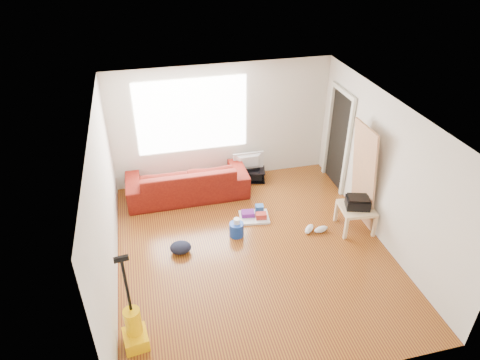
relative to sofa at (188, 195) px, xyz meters
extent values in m
cube|color=#572315|center=(0.84, -1.95, 0.00)|extent=(4.50, 5.00, 0.01)
cube|color=white|center=(0.84, -1.95, 2.50)|extent=(4.50, 5.00, 0.01)
cube|color=silver|center=(0.84, 0.55, 1.25)|extent=(4.50, 0.01, 2.50)
cube|color=silver|center=(0.84, -4.45, 1.25)|extent=(4.50, 0.01, 2.50)
cube|color=silver|center=(-1.41, -1.95, 1.25)|extent=(0.01, 5.00, 2.50)
cube|color=silver|center=(3.09, -1.95, 1.25)|extent=(0.01, 5.00, 2.50)
cube|color=white|center=(0.24, 0.53, 1.50)|extent=(2.20, 0.01, 1.50)
cube|color=beige|center=(3.05, -0.70, 1.00)|extent=(0.06, 0.08, 2.00)
cube|color=beige|center=(3.05, 0.20, 1.00)|extent=(0.06, 0.08, 2.00)
cube|color=beige|center=(3.05, -0.25, 2.04)|extent=(0.06, 0.98, 0.08)
cube|color=black|center=(3.08, -0.25, 1.00)|extent=(0.01, 0.86, 1.98)
imported|color=#450907|center=(0.00, 0.00, 0.00)|extent=(2.40, 0.94, 0.70)
cube|color=black|center=(1.35, 0.27, 0.03)|extent=(0.74, 0.53, 0.02)
cube|color=black|center=(1.35, 0.27, 0.24)|extent=(0.74, 0.53, 0.02)
cylinder|color=black|center=(1.02, 0.18, 0.13)|extent=(0.02, 0.02, 0.25)
cylinder|color=black|center=(1.09, 0.50, 0.13)|extent=(0.02, 0.02, 0.25)
cylinder|color=black|center=(1.62, 0.04, 0.13)|extent=(0.02, 0.02, 0.25)
cylinder|color=black|center=(1.69, 0.36, 0.13)|extent=(0.02, 0.02, 0.25)
imported|color=black|center=(1.35, 0.27, 0.44)|extent=(0.66, 0.09, 0.38)
cube|color=tan|center=(2.79, -1.79, 0.45)|extent=(0.63, 0.63, 0.05)
cube|color=tan|center=(2.50, -2.03, 0.21)|extent=(0.05, 0.05, 0.42)
cube|color=tan|center=(2.56, -1.51, 0.21)|extent=(0.05, 0.05, 0.42)
cube|color=tan|center=(3.02, -2.08, 0.21)|extent=(0.05, 0.05, 0.42)
cube|color=tan|center=(3.08, -1.56, 0.21)|extent=(0.05, 0.05, 0.42)
cube|color=black|center=(2.79, -1.79, 0.56)|extent=(0.48, 0.42, 0.17)
cube|color=black|center=(2.79, -1.79, 0.67)|extent=(0.43, 0.37, 0.04)
cylinder|color=#11359B|center=(0.66, -1.48, 0.00)|extent=(0.30, 0.30, 0.26)
cylinder|color=white|center=(0.67, -1.48, 0.18)|extent=(0.11, 0.11, 0.10)
cube|color=silver|center=(1.10, -1.07, 0.02)|extent=(0.60, 0.51, 0.04)
cube|color=#AA2C21|center=(1.21, -1.16, 0.10)|extent=(0.21, 0.16, 0.11)
cube|color=#5D1873|center=(0.99, -1.02, 0.09)|extent=(0.26, 0.21, 0.09)
cube|color=#275BAB|center=(1.23, -0.96, 0.12)|extent=(0.17, 0.15, 0.15)
ellipsoid|color=black|center=(-0.36, -1.70, 0.00)|extent=(0.40, 0.34, 0.20)
ellipsoid|color=silver|center=(1.96, -1.69, 0.06)|extent=(0.28, 0.28, 0.11)
ellipsoid|color=silver|center=(2.17, -1.76, 0.06)|extent=(0.29, 0.17, 0.11)
cube|color=#FFBC00|center=(-1.16, -3.39, 0.10)|extent=(0.35, 0.39, 0.20)
cylinder|color=#FFBC00|center=(-1.16, -3.34, 0.39)|extent=(0.22, 0.22, 0.39)
cylinder|color=black|center=(-1.16, -3.30, 1.00)|extent=(0.04, 0.04, 0.83)
cube|color=black|center=(-1.16, -3.30, 1.44)|extent=(0.18, 0.07, 0.07)
cube|color=#A27557|center=(2.97, -1.55, 0.00)|extent=(0.24, 0.77, 1.92)
camera|label=1|loc=(-0.69, -7.30, 4.90)|focal=32.00mm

